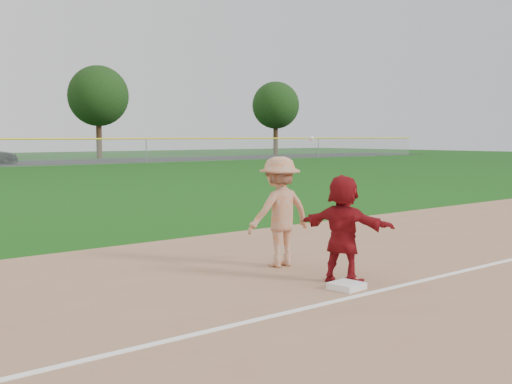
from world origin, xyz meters
TOP-DOWN VIEW (x-y plane):
  - ground at (0.00, 0.00)m, footprint 160.00×160.00m
  - foul_line at (0.00, -0.80)m, footprint 60.00×0.10m
  - first_base at (0.11, -0.42)m, footprint 0.46×0.46m
  - base_runner at (0.41, -0.06)m, footprint 0.91×1.58m
  - first_base_play at (0.46, 1.43)m, footprint 1.26×1.25m
  - tree_3 at (22.00, 52.80)m, footprint 6.00×6.00m
  - tree_4 at (44.00, 51.20)m, footprint 5.60×5.60m

SIDE VIEW (x-z plane):
  - ground at x=0.00m, z-range 0.00..0.00m
  - foul_line at x=0.00m, z-range 0.02..0.03m
  - first_base at x=0.11m, z-range 0.02..0.11m
  - base_runner at x=0.41m, z-range 0.02..1.64m
  - first_base_play at x=0.46m, z-range -0.15..2.05m
  - tree_4 at x=44.00m, z-range 1.51..10.18m
  - tree_3 at x=22.00m, z-range 1.57..10.76m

